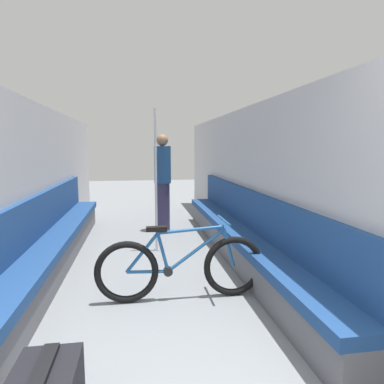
# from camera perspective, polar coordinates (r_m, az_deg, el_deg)

# --- Properties ---
(wall_left) EXTENTS (0.10, 9.82, 2.07)m
(wall_left) POSITION_cam_1_polar(r_m,az_deg,el_deg) (4.39, -26.04, 0.53)
(wall_left) COLOR #B2B2B7
(wall_left) RESTS_ON ground
(wall_right) EXTENTS (0.10, 9.82, 2.07)m
(wall_right) POSITION_cam_1_polar(r_m,az_deg,el_deg) (4.48, 11.50, 1.27)
(wall_right) COLOR #B2B2B7
(wall_right) RESTS_ON ground
(bench_seat_row_left) EXTENTS (0.41, 5.32, 0.94)m
(bench_seat_row_left) POSITION_cam_1_polar(r_m,az_deg,el_deg) (4.60, -22.31, -8.20)
(bench_seat_row_left) COLOR #5B5B60
(bench_seat_row_left) RESTS_ON ground
(bench_seat_row_right) EXTENTS (0.41, 5.32, 0.94)m
(bench_seat_row_right) POSITION_cam_1_polar(r_m,az_deg,el_deg) (4.68, 8.06, -7.46)
(bench_seat_row_right) COLOR #5B5B60
(bench_seat_row_right) RESTS_ON ground
(bicycle) EXTENTS (1.69, 0.46, 0.80)m
(bicycle) POSITION_cam_1_polar(r_m,az_deg,el_deg) (3.47, -1.82, -12.42)
(bicycle) COLOR black
(bicycle) RESTS_ON ground
(grab_pole_near) EXTENTS (0.08, 0.08, 2.05)m
(grab_pole_near) POSITION_cam_1_polar(r_m,az_deg,el_deg) (4.94, -6.04, 1.49)
(grab_pole_near) COLOR gray
(grab_pole_near) RESTS_ON ground
(passenger_standing) EXTENTS (0.30, 0.30, 1.74)m
(passenger_standing) POSITION_cam_1_polar(r_m,az_deg,el_deg) (6.17, -4.91, 1.79)
(passenger_standing) COLOR #332D4C
(passenger_standing) RESTS_ON ground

